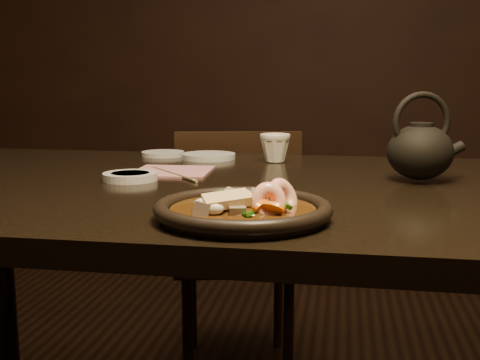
% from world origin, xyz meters
% --- Properties ---
extents(wall_back, '(5.00, 0.02, 2.80)m').
position_xyz_m(wall_back, '(0.00, 3.00, 1.40)').
color(wall_back, black).
rests_on(wall_back, floor).
extents(table, '(1.60, 0.90, 0.75)m').
position_xyz_m(table, '(0.00, 0.00, 0.67)').
color(table, black).
rests_on(table, floor).
extents(chair, '(0.45, 0.45, 0.80)m').
position_xyz_m(chair, '(-0.10, 0.65, 0.44)').
color(chair, black).
rests_on(chair, floor).
extents(plate, '(0.26, 0.26, 0.03)m').
position_xyz_m(plate, '(0.08, -0.30, 0.76)').
color(plate, black).
rests_on(plate, table).
extents(stirfry, '(0.15, 0.13, 0.06)m').
position_xyz_m(stirfry, '(0.08, -0.30, 0.77)').
color(stirfry, '#3C220B').
rests_on(stirfry, plate).
extents(soy_dish, '(0.11, 0.11, 0.02)m').
position_xyz_m(soy_dish, '(-0.19, -0.01, 0.76)').
color(soy_dish, silver).
rests_on(soy_dish, table).
extents(saucer_left, '(0.11, 0.11, 0.01)m').
position_xyz_m(saucer_left, '(-0.24, 0.37, 0.76)').
color(saucer_left, silver).
rests_on(saucer_left, table).
extents(saucer_right, '(0.13, 0.13, 0.01)m').
position_xyz_m(saucer_right, '(-0.11, 0.33, 0.76)').
color(saucer_right, silver).
rests_on(saucer_right, table).
extents(tea_cup, '(0.08, 0.07, 0.07)m').
position_xyz_m(tea_cup, '(0.06, 0.30, 0.79)').
color(tea_cup, silver).
rests_on(tea_cup, table).
extents(chopsticks, '(0.15, 0.17, 0.01)m').
position_xyz_m(chopsticks, '(-0.13, 0.06, 0.75)').
color(chopsticks, '#A18A5C').
rests_on(chopsticks, table).
extents(napkin, '(0.17, 0.17, 0.00)m').
position_xyz_m(napkin, '(-0.14, 0.10, 0.75)').
color(napkin, '#AF6B6E').
rests_on(napkin, table).
extents(teapot, '(0.15, 0.13, 0.17)m').
position_xyz_m(teapot, '(0.37, 0.07, 0.81)').
color(teapot, black).
rests_on(teapot, table).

